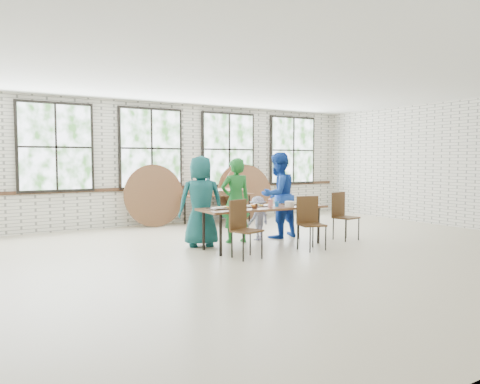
# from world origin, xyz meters

# --- Properties ---
(room) EXTENTS (12.00, 12.00, 12.00)m
(room) POSITION_xyz_m (0.00, 4.44, 1.83)
(room) COLOR #BAB094
(room) RESTS_ON ground
(dining_table) EXTENTS (2.43, 0.90, 0.74)m
(dining_table) POSITION_xyz_m (0.65, 0.62, 0.69)
(dining_table) COLOR brown
(dining_table) RESTS_ON ground
(chair_near_left) EXTENTS (0.52, 0.51, 0.95)m
(chair_near_left) POSITION_xyz_m (-0.20, 0.02, 0.56)
(chair_near_left) COLOR #492F18
(chair_near_left) RESTS_ON ground
(chair_near_right) EXTENTS (0.52, 0.51, 0.95)m
(chair_near_right) POSITION_xyz_m (1.22, -0.01, 0.56)
(chair_near_right) COLOR #492F18
(chair_near_right) RESTS_ON ground
(chair_spare) EXTENTS (0.49, 0.47, 0.95)m
(chair_spare) POSITION_xyz_m (2.44, 0.42, 0.56)
(chair_spare) COLOR #492F18
(chair_spare) RESTS_ON ground
(adult_teal) EXTENTS (0.95, 0.78, 1.68)m
(adult_teal) POSITION_xyz_m (-0.30, 1.27, 0.84)
(adult_teal) COLOR #175950
(adult_teal) RESTS_ON ground
(adult_green) EXTENTS (0.65, 0.49, 1.64)m
(adult_green) POSITION_xyz_m (0.45, 1.27, 0.82)
(adult_green) COLOR #1C6A28
(adult_green) RESTS_ON ground
(toddler) EXTENTS (0.63, 0.46, 0.88)m
(toddler) POSITION_xyz_m (0.98, 1.27, 0.44)
(toddler) COLOR #1A1645
(toddler) RESTS_ON ground
(adult_blue) EXTENTS (0.95, 0.80, 1.75)m
(adult_blue) POSITION_xyz_m (1.47, 1.27, 0.88)
(adult_blue) COLOR #163D9F
(adult_blue) RESTS_ON ground
(storage_table) EXTENTS (1.81, 0.77, 0.74)m
(storage_table) POSITION_xyz_m (1.52, 3.84, 0.69)
(storage_table) COLOR brown
(storage_table) RESTS_ON ground
(tabletop_clutter) EXTENTS (2.07, 0.61, 0.11)m
(tabletop_clutter) POSITION_xyz_m (0.72, 0.58, 0.77)
(tabletop_clutter) COLOR black
(tabletop_clutter) RESTS_ON dining_table
(round_tops_stacked) EXTENTS (1.50, 1.50, 0.13)m
(round_tops_stacked) POSITION_xyz_m (1.52, 3.84, 0.80)
(round_tops_stacked) COLOR brown
(round_tops_stacked) RESTS_ON storage_table
(round_tops_leaning) EXTENTS (4.20, 0.41, 1.49)m
(round_tops_leaning) POSITION_xyz_m (1.70, 4.16, 0.74)
(round_tops_leaning) COLOR brown
(round_tops_leaning) RESTS_ON ground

